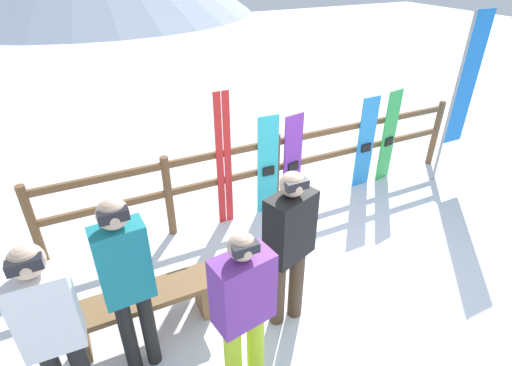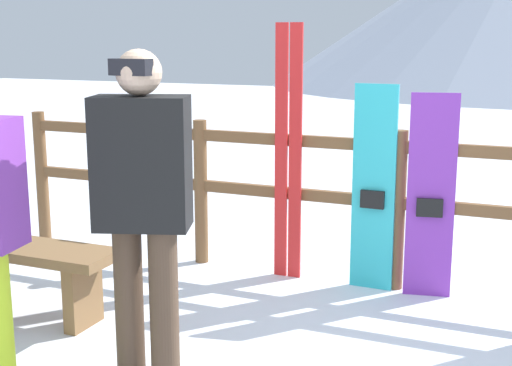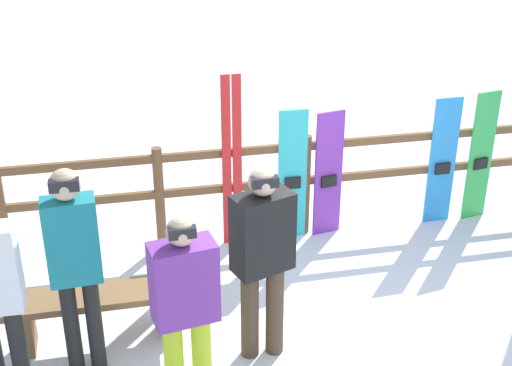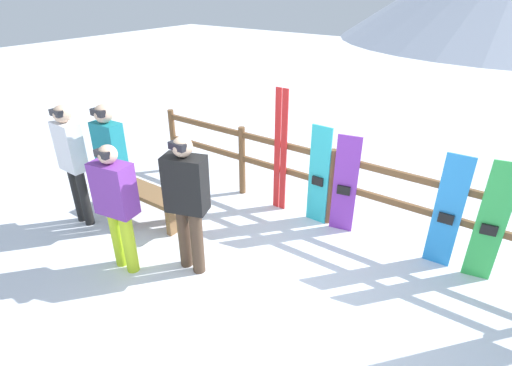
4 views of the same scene
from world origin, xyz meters
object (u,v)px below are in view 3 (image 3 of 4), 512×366
(person_black, at_px, (263,252))
(ski_pair_red, at_px, (232,163))
(person_teal, at_px, (74,257))
(snowboard_cyan, at_px, (292,176))
(person_purple, at_px, (185,302))
(snowboard_purple, at_px, (328,175))
(snowboard_blue, at_px, (442,162))
(bench, at_px, (98,305))
(snowboard_green, at_px, (481,157))

(person_black, relative_size, ski_pair_red, 0.92)
(person_teal, relative_size, snowboard_cyan, 1.24)
(person_purple, distance_m, person_black, 0.78)
(snowboard_purple, relative_size, snowboard_blue, 0.96)
(bench, xyz_separation_m, snowboard_green, (4.02, 1.33, 0.37))
(snowboard_cyan, bearing_deg, snowboard_green, 0.00)
(person_black, height_order, ski_pair_red, ski_pair_red)
(snowboard_blue, bearing_deg, person_purple, -143.40)
(snowboard_purple, distance_m, snowboard_green, 1.68)
(ski_pair_red, distance_m, snowboard_green, 2.68)
(person_purple, relative_size, snowboard_blue, 1.10)
(person_teal, relative_size, ski_pair_red, 0.96)
(bench, distance_m, snowboard_blue, 3.84)
(person_teal, xyz_separation_m, snowboard_blue, (3.70, 1.68, -0.33))
(bench, height_order, person_black, person_black)
(person_black, bearing_deg, snowboard_blue, 37.24)
(bench, relative_size, snowboard_cyan, 1.07)
(snowboard_purple, bearing_deg, snowboard_green, 0.00)
(person_teal, bearing_deg, snowboard_cyan, 39.08)
(bench, xyz_separation_m, snowboard_cyan, (1.97, 1.33, 0.35))
(person_black, height_order, snowboard_green, person_black)
(snowboard_cyan, height_order, snowboard_green, snowboard_green)
(snowboard_cyan, bearing_deg, person_purple, -121.32)
(person_black, distance_m, ski_pair_red, 1.77)
(person_black, relative_size, snowboard_blue, 1.17)
(person_teal, height_order, snowboard_purple, person_teal)
(ski_pair_red, xyz_separation_m, snowboard_green, (2.67, -0.00, -0.18))
(bench, height_order, person_teal, person_teal)
(snowboard_purple, xyz_separation_m, snowboard_green, (1.68, 0.00, 0.04))
(snowboard_cyan, distance_m, snowboard_purple, 0.38)
(snowboard_green, bearing_deg, person_purple, -147.06)
(bench, bearing_deg, person_purple, -54.23)
(person_black, distance_m, snowboard_purple, 2.08)
(snowboard_purple, bearing_deg, person_black, -121.38)
(snowboard_blue, bearing_deg, snowboard_purple, -180.00)
(snowboard_cyan, height_order, snowboard_purple, snowboard_cyan)
(person_purple, height_order, person_black, person_black)
(person_black, distance_m, snowboard_blue, 2.92)
(snowboard_blue, height_order, snowboard_green, snowboard_green)
(person_black, relative_size, snowboard_cyan, 1.18)
(snowboard_cyan, relative_size, snowboard_green, 0.97)
(person_teal, xyz_separation_m, person_black, (1.38, -0.08, -0.08))
(bench, xyz_separation_m, person_black, (1.27, -0.44, 0.60))
(person_teal, bearing_deg, snowboard_purple, 34.47)
(person_teal, distance_m, snowboard_cyan, 2.69)
(person_purple, height_order, ski_pair_red, ski_pair_red)
(person_purple, xyz_separation_m, ski_pair_red, (0.72, 2.20, 0.01))
(person_teal, height_order, snowboard_cyan, person_teal)
(bench, distance_m, snowboard_purple, 2.72)
(snowboard_purple, bearing_deg, ski_pair_red, 179.79)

